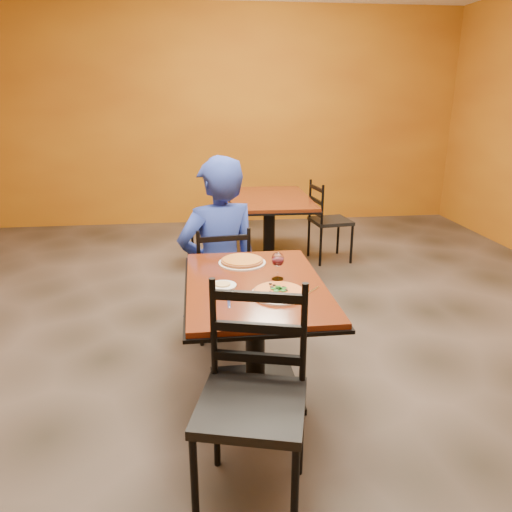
{
  "coord_description": "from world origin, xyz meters",
  "views": [
    {
      "loc": [
        -0.32,
        -3.17,
        1.8
      ],
      "look_at": [
        0.03,
        -0.3,
        0.85
      ],
      "focal_mm": 34.25,
      "sensor_mm": 36.0,
      "label": 1
    }
  ],
  "objects": [
    {
      "name": "dip",
      "position": [
        -0.19,
        -0.53,
        0.76
      ],
      "size": [
        0.09,
        0.09,
        0.01
      ],
      "primitive_type": "cylinder",
      "color": "tan",
      "rests_on": "side_plate"
    },
    {
      "name": "chair_main_far",
      "position": [
        -0.16,
        0.36,
        0.45
      ],
      "size": [
        0.45,
        0.45,
        0.9
      ],
      "primitive_type": null,
      "rotation": [
        0.0,
        0.0,
        3.25
      ],
      "color": "black",
      "rests_on": "floor"
    },
    {
      "name": "wall_back",
      "position": [
        0.0,
        4.0,
        1.5
      ],
      "size": [
        7.0,
        0.01,
        3.0
      ],
      "primitive_type": "cube",
      "color": "#B36C13",
      "rests_on": "ground"
    },
    {
      "name": "diner",
      "position": [
        -0.17,
        0.48,
        0.69
      ],
      "size": [
        0.78,
        0.63,
        1.39
      ],
      "primitive_type": "imported",
      "rotation": [
        0.0,
        0.0,
        3.47
      ],
      "color": "navy",
      "rests_on": "floor"
    },
    {
      "name": "pizza_far",
      "position": [
        -0.04,
        -0.14,
        0.77
      ],
      "size": [
        0.28,
        0.28,
        0.02
      ],
      "primitive_type": "cylinder",
      "color": "gold",
      "rests_on": "plate_far"
    },
    {
      "name": "side_plate",
      "position": [
        -0.19,
        -0.53,
        0.76
      ],
      "size": [
        0.16,
        0.16,
        0.01
      ],
      "primitive_type": "cylinder",
      "color": "white",
      "rests_on": "table_main"
    },
    {
      "name": "plate_main",
      "position": [
        0.11,
        -0.7,
        0.76
      ],
      "size": [
        0.31,
        0.31,
        0.01
      ],
      "primitive_type": "cylinder",
      "color": "white",
      "rests_on": "table_main"
    },
    {
      "name": "chair_second_left",
      "position": [
        -0.24,
        2.04,
        0.43
      ],
      "size": [
        0.43,
        0.43,
        0.85
      ],
      "primitive_type": null,
      "rotation": [
        0.0,
        0.0,
        -1.69
      ],
      "color": "black",
      "rests_on": "floor"
    },
    {
      "name": "pizza_main",
      "position": [
        0.11,
        -0.7,
        0.77
      ],
      "size": [
        0.28,
        0.28,
        0.02
      ],
      "primitive_type": "cylinder",
      "color": "#8F2C0A",
      "rests_on": "plate_main"
    },
    {
      "name": "table_main",
      "position": [
        0.0,
        -0.5,
        0.56
      ],
      "size": [
        0.83,
        1.23,
        0.75
      ],
      "color": "#601E0F",
      "rests_on": "floor"
    },
    {
      "name": "knife",
      "position": [
        0.28,
        -0.69,
        0.75
      ],
      "size": [
        0.15,
        0.16,
        0.0
      ],
      "primitive_type": "cube",
      "rotation": [
        0.0,
        0.0,
        -0.75
      ],
      "color": "silver",
      "rests_on": "table_main"
    },
    {
      "name": "table_second",
      "position": [
        0.46,
        2.04,
        0.56
      ],
      "size": [
        0.93,
        1.35,
        0.75
      ],
      "rotation": [
        0.0,
        0.0,
        -0.02
      ],
      "color": "#601E0F",
      "rests_on": "floor"
    },
    {
      "name": "plate_far",
      "position": [
        -0.04,
        -0.14,
        0.76
      ],
      "size": [
        0.31,
        0.31,
        0.01
      ],
      "primitive_type": "cylinder",
      "color": "white",
      "rests_on": "table_main"
    },
    {
      "name": "chair_main_near",
      "position": [
        -0.12,
        -1.37,
        0.51
      ],
      "size": [
        0.57,
        0.57,
        1.02
      ],
      "primitive_type": null,
      "rotation": [
        0.0,
        0.0,
        -0.26
      ],
      "color": "black",
      "rests_on": "floor"
    },
    {
      "name": "wine_glass",
      "position": [
        0.14,
        -0.45,
        0.84
      ],
      "size": [
        0.08,
        0.08,
        0.18
      ],
      "primitive_type": null,
      "color": "white",
      "rests_on": "table_main"
    },
    {
      "name": "chair_second_right",
      "position": [
        1.17,
        2.04,
        0.45
      ],
      "size": [
        0.46,
        0.46,
        0.91
      ],
      "primitive_type": null,
      "rotation": [
        0.0,
        0.0,
        1.71
      ],
      "color": "black",
      "rests_on": "floor"
    },
    {
      "name": "fork",
      "position": [
        -0.17,
        -0.76,
        0.75
      ],
      "size": [
        0.02,
        0.19,
        0.0
      ],
      "primitive_type": "cube",
      "rotation": [
        0.0,
        0.0,
        -0.04
      ],
      "color": "silver",
      "rests_on": "table_main"
    },
    {
      "name": "floor",
      "position": [
        0.0,
        0.0,
        0.0
      ],
      "size": [
        7.0,
        8.0,
        0.01
      ],
      "primitive_type": "cube",
      "color": "black",
      "rests_on": "ground"
    }
  ]
}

